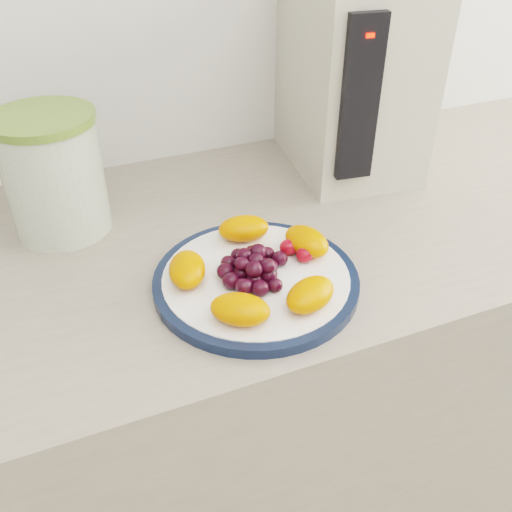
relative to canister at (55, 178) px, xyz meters
name	(u,v)px	position (x,y,z in m)	size (l,w,h in m)	color
counter	(255,411)	(0.28, -0.12, -0.54)	(3.50, 0.60, 0.90)	gray
cabinet_face	(255,421)	(0.28, -0.12, -0.57)	(3.48, 0.58, 0.84)	#9D7A5B
plate_rim	(256,281)	(0.22, -0.25, -0.08)	(0.28, 0.28, 0.01)	#101C36
plate_face	(256,280)	(0.22, -0.25, -0.08)	(0.26, 0.26, 0.02)	white
canister	(55,178)	(0.00, 0.00, 0.00)	(0.15, 0.15, 0.18)	#375812
canister_lid	(41,119)	(0.00, 0.00, 0.09)	(0.15, 0.15, 0.01)	olive
appliance_body	(352,72)	(0.53, 0.04, 0.08)	(0.20, 0.28, 0.35)	#BBB6A2
appliance_panel	(359,100)	(0.46, -0.10, 0.09)	(0.06, 0.02, 0.26)	black
appliance_led	(370,35)	(0.46, -0.11, 0.19)	(0.01, 0.01, 0.01)	#FF0C05
fruit_plate	(259,266)	(0.23, -0.25, -0.05)	(0.25, 0.24, 0.04)	#EC5B02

